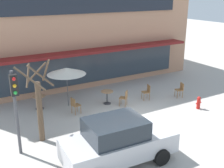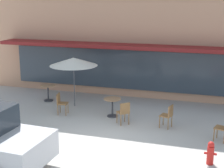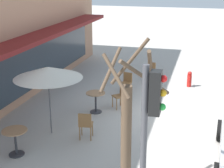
% 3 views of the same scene
% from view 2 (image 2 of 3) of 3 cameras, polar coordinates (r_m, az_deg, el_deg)
% --- Properties ---
extents(ground_plane, '(80.00, 80.00, 0.00)m').
position_cam_2_polar(ground_plane, '(11.35, -1.69, -10.47)').
color(ground_plane, '#ADA8A0').
extents(building_facade, '(16.46, 9.10, 7.43)m').
position_cam_2_polar(building_facade, '(20.03, 7.58, 11.15)').
color(building_facade, tan).
rests_on(building_facade, ground).
extents(cafe_table_near_wall, '(0.70, 0.70, 0.76)m').
position_cam_2_polar(cafe_table_near_wall, '(13.96, 0.07, -3.40)').
color(cafe_table_near_wall, '#333338').
rests_on(cafe_table_near_wall, ground).
extents(cafe_table_streetside, '(0.70, 0.70, 0.76)m').
position_cam_2_polar(cafe_table_streetside, '(16.34, -10.60, -1.02)').
color(cafe_table_streetside, '#333338').
rests_on(cafe_table_streetside, ground).
extents(patio_umbrella_green_folded, '(2.10, 2.10, 2.20)m').
position_cam_2_polar(patio_umbrella_green_folded, '(15.04, -6.41, 3.72)').
color(patio_umbrella_green_folded, '#4C4C51').
rests_on(patio_umbrella_green_folded, ground).
extents(cafe_chair_0, '(0.57, 0.57, 0.89)m').
position_cam_2_polar(cafe_chair_0, '(13.09, 1.98, -4.58)').
color(cafe_chair_0, olive).
rests_on(cafe_chair_0, ground).
extents(cafe_chair_1, '(0.50, 0.50, 0.89)m').
position_cam_2_polar(cafe_chair_1, '(12.17, 18.04, -6.78)').
color(cafe_chair_1, olive).
rests_on(cafe_chair_1, ground).
extents(cafe_chair_2, '(0.49, 0.49, 0.89)m').
position_cam_2_polar(cafe_chair_2, '(12.91, 9.28, -5.03)').
color(cafe_chair_2, olive).
rests_on(cafe_chair_2, ground).
extents(cafe_chair_3, '(0.46, 0.46, 0.89)m').
position_cam_2_polar(cafe_chair_3, '(14.38, -8.49, -2.99)').
color(cafe_chair_3, olive).
rests_on(cafe_chair_3, ground).
extents(fire_hydrant, '(0.36, 0.20, 0.71)m').
position_cam_2_polar(fire_hydrant, '(10.55, 16.06, -10.94)').
color(fire_hydrant, red).
rests_on(fire_hydrant, ground).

